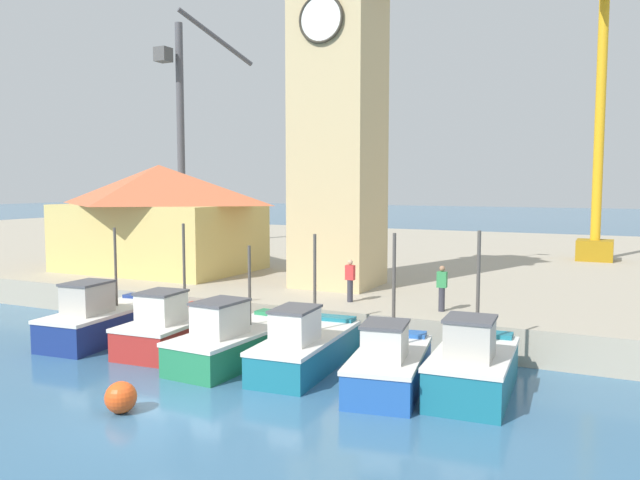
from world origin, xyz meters
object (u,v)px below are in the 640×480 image
(warehouse_left, at_px, (160,216))
(dock_worker_near_tower, at_px, (350,280))
(fishing_boat_far_left, at_px, (104,319))
(port_crane_far, at_px, (183,160))
(fishing_boat_left_outer, at_px, (175,328))
(fishing_boat_left_inner, at_px, (236,340))
(fishing_boat_mid_left, at_px, (306,347))
(fishing_boat_center, at_px, (389,364))
(dock_worker_along_quay, at_px, (442,288))
(mooring_buoy, at_px, (121,397))
(clock_tower, at_px, (339,101))
(fishing_boat_mid_right, at_px, (473,366))
(port_crane_near, at_px, (599,134))

(warehouse_left, relative_size, dock_worker_near_tower, 6.06)
(fishing_boat_far_left, distance_m, warehouse_left, 10.59)
(fishing_boat_far_left, bearing_deg, port_crane_far, 121.16)
(fishing_boat_far_left, relative_size, fishing_boat_left_outer, 1.13)
(fishing_boat_left_inner, bearing_deg, fishing_boat_mid_left, 6.83)
(fishing_boat_center, distance_m, dock_worker_along_quay, 5.47)
(fishing_boat_mid_left, xyz_separation_m, mooring_buoy, (-2.43, -5.34, -0.29))
(clock_tower, height_order, dock_worker_near_tower, clock_tower)
(fishing_boat_mid_right, bearing_deg, port_crane_near, 84.84)
(mooring_buoy, bearing_deg, port_crane_far, 125.19)
(port_crane_near, relative_size, dock_worker_near_tower, 11.65)
(warehouse_left, bearing_deg, clock_tower, -3.52)
(fishing_boat_mid_left, bearing_deg, clock_tower, 107.48)
(fishing_boat_left_outer, distance_m, fishing_boat_mid_right, 10.29)
(fishing_boat_far_left, distance_m, fishing_boat_left_outer, 3.11)
(fishing_boat_left_outer, height_order, fishing_boat_left_inner, fishing_boat_left_outer)
(fishing_boat_center, bearing_deg, dock_worker_near_tower, 122.62)
(fishing_boat_far_left, xyz_separation_m, fishing_boat_mid_right, (13.40, -0.11, 0.01))
(fishing_boat_center, height_order, warehouse_left, warehouse_left)
(fishing_boat_left_inner, bearing_deg, dock_worker_along_quay, 42.55)
(fishing_boat_mid_right, distance_m, dock_worker_near_tower, 7.72)
(mooring_buoy, bearing_deg, clock_tower, 90.59)
(fishing_boat_mid_left, relative_size, port_crane_near, 0.28)
(fishing_boat_far_left, bearing_deg, fishing_boat_left_outer, 2.66)
(dock_worker_near_tower, bearing_deg, port_crane_far, 141.95)
(fishing_boat_far_left, bearing_deg, warehouse_left, 118.42)
(dock_worker_near_tower, bearing_deg, mooring_buoy, -100.24)
(fishing_boat_mid_left, distance_m, fishing_boat_mid_right, 5.14)
(fishing_boat_center, distance_m, clock_tower, 13.49)
(fishing_boat_left_outer, bearing_deg, fishing_boat_left_inner, -7.90)
(clock_tower, height_order, dock_worker_along_quay, clock_tower)
(clock_tower, bearing_deg, fishing_boat_center, -58.05)
(fishing_boat_mid_right, height_order, port_crane_near, port_crane_near)
(fishing_boat_mid_left, height_order, dock_worker_near_tower, fishing_boat_mid_left)
(port_crane_far, bearing_deg, fishing_boat_mid_left, -44.84)
(fishing_boat_left_inner, xyz_separation_m, dock_worker_along_quay, (5.36, 4.92, 1.34))
(fishing_boat_mid_right, bearing_deg, dock_worker_near_tower, 138.89)
(fishing_boat_left_outer, xyz_separation_m, clock_tower, (2.57, 8.07, 8.53))
(fishing_boat_far_left, bearing_deg, fishing_boat_left_inner, -2.35)
(port_crane_near, bearing_deg, fishing_boat_center, -100.19)
(fishing_boat_mid_left, bearing_deg, mooring_buoy, -114.51)
(dock_worker_along_quay, bearing_deg, port_crane_near, 77.22)
(port_crane_near, bearing_deg, dock_worker_near_tower, -112.92)
(port_crane_near, height_order, dock_worker_near_tower, port_crane_near)
(clock_tower, distance_m, port_crane_far, 22.12)
(fishing_boat_left_outer, xyz_separation_m, fishing_boat_left_inner, (2.79, -0.39, -0.01))
(dock_worker_near_tower, bearing_deg, clock_tower, 120.83)
(fishing_boat_far_left, height_order, fishing_boat_center, fishing_boat_center)
(dock_worker_along_quay, bearing_deg, fishing_boat_left_outer, -150.93)
(fishing_boat_far_left, bearing_deg, dock_worker_near_tower, 32.58)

